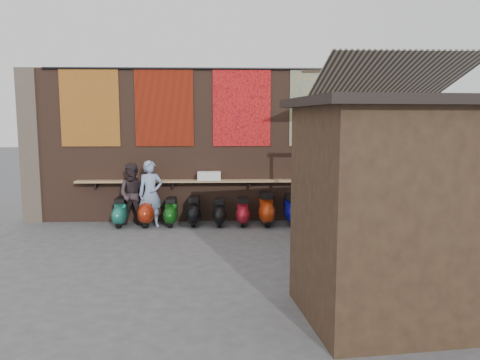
% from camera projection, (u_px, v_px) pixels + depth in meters
% --- Properties ---
extents(ground, '(70.00, 70.00, 0.00)m').
position_uv_depth(ground, '(232.00, 246.00, 10.03)').
color(ground, '#474749').
rests_on(ground, ground).
extents(brick_wall, '(10.00, 0.40, 4.00)m').
position_uv_depth(brick_wall, '(230.00, 146.00, 12.44)').
color(brick_wall, brown).
rests_on(brick_wall, ground).
extents(pier_left, '(0.50, 0.50, 4.00)m').
position_uv_depth(pier_left, '(32.00, 146.00, 12.26)').
color(pier_left, '#4C4238').
rests_on(pier_left, ground).
extents(pier_right, '(0.50, 0.50, 4.00)m').
position_uv_depth(pier_right, '(422.00, 145.00, 12.62)').
color(pier_right, '#4C4238').
rests_on(pier_right, ground).
extents(eating_counter, '(8.00, 0.32, 0.05)m').
position_uv_depth(eating_counter, '(230.00, 181.00, 12.19)').
color(eating_counter, '#9E7A51').
rests_on(eating_counter, brick_wall).
extents(shelf_box, '(0.60, 0.27, 0.23)m').
position_uv_depth(shelf_box, '(209.00, 176.00, 12.12)').
color(shelf_box, white).
rests_on(shelf_box, eating_counter).
extents(tapestry_redgold, '(1.50, 0.02, 2.00)m').
position_uv_depth(tapestry_redgold, '(90.00, 107.00, 11.96)').
color(tapestry_redgold, maroon).
rests_on(tapestry_redgold, brick_wall).
extents(tapestry_sun, '(1.50, 0.02, 2.00)m').
position_uv_depth(tapestry_sun, '(164.00, 107.00, 12.03)').
color(tapestry_sun, red).
rests_on(tapestry_sun, brick_wall).
extents(tapestry_orange, '(1.50, 0.02, 2.00)m').
position_uv_depth(tapestry_orange, '(242.00, 107.00, 12.10)').
color(tapestry_orange, red).
rests_on(tapestry_orange, brick_wall).
extents(tapestry_multi, '(1.50, 0.02, 2.00)m').
position_uv_depth(tapestry_multi, '(318.00, 108.00, 12.17)').
color(tapestry_multi, '#2A5E9C').
rests_on(tapestry_multi, brick_wall).
extents(hang_rail, '(9.50, 0.06, 0.06)m').
position_uv_depth(hang_rail, '(230.00, 69.00, 11.95)').
color(hang_rail, black).
rests_on(hang_rail, brick_wall).
extents(scooter_stool_0, '(0.34, 0.75, 0.72)m').
position_uv_depth(scooter_stool_0, '(121.00, 212.00, 11.85)').
color(scooter_stool_0, '#1B6F5D').
rests_on(scooter_stool_0, ground).
extents(scooter_stool_1, '(0.38, 0.85, 0.81)m').
position_uv_depth(scooter_stool_1, '(147.00, 210.00, 11.91)').
color(scooter_stool_1, '#98230D').
rests_on(scooter_stool_1, ground).
extents(scooter_stool_2, '(0.33, 0.74, 0.70)m').
position_uv_depth(scooter_stool_2, '(171.00, 212.00, 11.90)').
color(scooter_stool_2, '#0E4910').
rests_on(scooter_stool_2, ground).
extents(scooter_stool_3, '(0.34, 0.76, 0.72)m').
position_uv_depth(scooter_stool_3, '(194.00, 211.00, 11.96)').
color(scooter_stool_3, black).
rests_on(scooter_stool_3, ground).
extents(scooter_stool_4, '(0.32, 0.71, 0.67)m').
position_uv_depth(scooter_stool_4, '(219.00, 212.00, 11.93)').
color(scooter_stool_4, black).
rests_on(scooter_stool_4, ground).
extents(scooter_stool_5, '(0.33, 0.72, 0.69)m').
position_uv_depth(scooter_stool_5, '(243.00, 212.00, 11.95)').
color(scooter_stool_5, '#A61626').
rests_on(scooter_stool_5, ground).
extents(scooter_stool_6, '(0.39, 0.87, 0.82)m').
position_uv_depth(scooter_stool_6, '(266.00, 209.00, 11.97)').
color(scooter_stool_6, '#A82F0C').
rests_on(scooter_stool_6, ground).
extents(scooter_stool_7, '(0.36, 0.81, 0.77)m').
position_uv_depth(scooter_stool_7, '(291.00, 210.00, 12.03)').
color(scooter_stool_7, '#0C0D88').
rests_on(scooter_stool_7, ground).
extents(diner_left, '(0.71, 0.58, 1.68)m').
position_uv_depth(diner_left, '(151.00, 194.00, 11.72)').
color(diner_left, '#8499C1').
rests_on(diner_left, ground).
extents(diner_right, '(0.81, 0.65, 1.60)m').
position_uv_depth(diner_right, '(134.00, 195.00, 11.82)').
color(diner_right, '#34282C').
rests_on(diner_right, ground).
extents(shopper_navy, '(1.14, 0.78, 1.79)m').
position_uv_depth(shopper_navy, '(353.00, 206.00, 9.77)').
color(shopper_navy, '#1B1632').
rests_on(shopper_navy, ground).
extents(shopper_grey, '(1.27, 1.05, 1.71)m').
position_uv_depth(shopper_grey, '(472.00, 216.00, 9.04)').
color(shopper_grey, '#535257').
rests_on(shopper_grey, ground).
extents(shopper_tan, '(0.90, 0.99, 1.70)m').
position_uv_depth(shopper_tan, '(335.00, 202.00, 10.59)').
color(shopper_tan, '#8F715B').
rests_on(shopper_tan, ground).
extents(market_stall, '(2.87, 2.29, 2.87)m').
position_uv_depth(market_stall, '(405.00, 214.00, 6.30)').
color(market_stall, black).
rests_on(market_stall, ground).
extents(stall_roof, '(3.22, 2.62, 0.12)m').
position_uv_depth(stall_roof, '(411.00, 102.00, 6.11)').
color(stall_roof, black).
rests_on(stall_roof, market_stall).
extents(stall_sign, '(1.20, 0.18, 0.50)m').
position_uv_depth(stall_sign, '(374.00, 160.00, 7.22)').
color(stall_sign, gold).
rests_on(stall_sign, market_stall).
extents(stall_shelf, '(2.20, 0.36, 0.06)m').
position_uv_depth(stall_shelf, '(372.00, 225.00, 7.36)').
color(stall_shelf, '#473321').
rests_on(stall_shelf, market_stall).
extents(awning_canvas, '(3.20, 3.28, 0.97)m').
position_uv_depth(awning_canvas, '(386.00, 81.00, 10.57)').
color(awning_canvas, beige).
rests_on(awning_canvas, brick_wall).
extents(awning_ledger, '(3.30, 0.08, 0.12)m').
position_uv_depth(awning_ledger, '(365.00, 70.00, 12.10)').
color(awning_ledger, '#33261C').
rests_on(awning_ledger, brick_wall).
extents(awning_header, '(3.00, 0.08, 0.08)m').
position_uv_depth(awning_header, '(411.00, 100.00, 9.15)').
color(awning_header, black).
rests_on(awning_header, awning_post_left).
extents(awning_post_left, '(0.09, 0.09, 3.10)m').
position_uv_depth(awning_post_left, '(338.00, 178.00, 9.30)').
color(awning_post_left, black).
rests_on(awning_post_left, ground).
extents(awning_post_right, '(0.09, 0.09, 3.10)m').
position_uv_depth(awning_post_right, '(476.00, 177.00, 9.40)').
color(awning_post_right, black).
rests_on(awning_post_right, ground).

